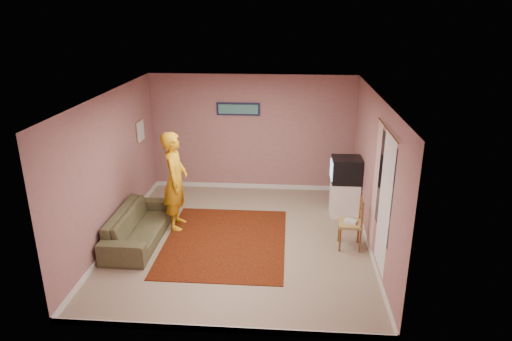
# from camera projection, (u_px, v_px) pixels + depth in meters

# --- Properties ---
(ground) EXTENTS (5.00, 5.00, 0.00)m
(ground) POSITION_uv_depth(u_px,v_px,m) (241.00, 240.00, 8.19)
(ground) COLOR gray
(ground) RESTS_ON ground
(wall_back) EXTENTS (4.50, 0.02, 2.60)m
(wall_back) POSITION_uv_depth(u_px,v_px,m) (252.00, 133.00, 10.10)
(wall_back) COLOR #A16E6A
(wall_back) RESTS_ON ground
(wall_front) EXTENTS (4.50, 0.02, 2.60)m
(wall_front) POSITION_uv_depth(u_px,v_px,m) (217.00, 243.00, 5.40)
(wall_front) COLOR #A16E6A
(wall_front) RESTS_ON ground
(wall_left) EXTENTS (0.02, 5.00, 2.60)m
(wall_left) POSITION_uv_depth(u_px,v_px,m) (111.00, 168.00, 7.91)
(wall_left) COLOR #A16E6A
(wall_left) RESTS_ON ground
(wall_right) EXTENTS (0.02, 5.00, 2.60)m
(wall_right) POSITION_uv_depth(u_px,v_px,m) (374.00, 175.00, 7.59)
(wall_right) COLOR #A16E6A
(wall_right) RESTS_ON ground
(ceiling) EXTENTS (4.50, 5.00, 0.02)m
(ceiling) POSITION_uv_depth(u_px,v_px,m) (239.00, 96.00, 7.31)
(ceiling) COLOR silver
(ceiling) RESTS_ON wall_back
(baseboard_back) EXTENTS (4.50, 0.02, 0.10)m
(baseboard_back) POSITION_uv_depth(u_px,v_px,m) (252.00, 186.00, 10.51)
(baseboard_back) COLOR silver
(baseboard_back) RESTS_ON ground
(baseboard_front) EXTENTS (4.50, 0.02, 0.10)m
(baseboard_front) POSITION_uv_depth(u_px,v_px,m) (220.00, 329.00, 5.84)
(baseboard_front) COLOR silver
(baseboard_front) RESTS_ON ground
(baseboard_left) EXTENTS (0.02, 5.00, 0.10)m
(baseboard_left) POSITION_uv_depth(u_px,v_px,m) (119.00, 233.00, 8.33)
(baseboard_left) COLOR silver
(baseboard_left) RESTS_ON ground
(baseboard_right) EXTENTS (0.02, 5.00, 0.10)m
(baseboard_right) POSITION_uv_depth(u_px,v_px,m) (367.00, 242.00, 8.01)
(baseboard_right) COLOR silver
(baseboard_right) RESTS_ON ground
(window) EXTENTS (0.01, 1.10, 1.50)m
(window) POSITION_uv_depth(u_px,v_px,m) (385.00, 187.00, 6.70)
(window) COLOR black
(window) RESTS_ON wall_right
(curtain_sheer) EXTENTS (0.01, 0.75, 2.10)m
(curtain_sheer) POSITION_uv_depth(u_px,v_px,m) (385.00, 203.00, 6.62)
(curtain_sheer) COLOR white
(curtain_sheer) RESTS_ON wall_right
(curtain_floral) EXTENTS (0.01, 0.35, 2.10)m
(curtain_floral) POSITION_uv_depth(u_px,v_px,m) (375.00, 186.00, 7.28)
(curtain_floral) COLOR beige
(curtain_floral) RESTS_ON wall_right
(curtain_rod) EXTENTS (0.02, 1.40, 0.02)m
(curtain_rod) POSITION_uv_depth(u_px,v_px,m) (388.00, 129.00, 6.40)
(curtain_rod) COLOR brown
(curtain_rod) RESTS_ON wall_right
(picture_back) EXTENTS (0.95, 0.04, 0.28)m
(picture_back) POSITION_uv_depth(u_px,v_px,m) (238.00, 109.00, 9.90)
(picture_back) COLOR #15193B
(picture_back) RESTS_ON wall_back
(picture_left) EXTENTS (0.04, 0.38, 0.42)m
(picture_left) POSITION_uv_depth(u_px,v_px,m) (141.00, 131.00, 9.32)
(picture_left) COLOR beige
(picture_left) RESTS_ON wall_left
(area_rug) EXTENTS (2.12, 2.65, 0.01)m
(area_rug) POSITION_uv_depth(u_px,v_px,m) (225.00, 241.00, 8.12)
(area_rug) COLOR #320805
(area_rug) RESTS_ON ground
(tv_cabinet) EXTENTS (0.55, 0.50, 0.70)m
(tv_cabinet) POSITION_uv_depth(u_px,v_px,m) (344.00, 198.00, 9.08)
(tv_cabinet) COLOR white
(tv_cabinet) RESTS_ON ground
(crt_tv) EXTENTS (0.58, 0.52, 0.49)m
(crt_tv) POSITION_uv_depth(u_px,v_px,m) (346.00, 170.00, 8.88)
(crt_tv) COLOR black
(crt_tv) RESTS_ON tv_cabinet
(chair_a) EXTENTS (0.43, 0.42, 0.46)m
(chair_a) POSITION_uv_depth(u_px,v_px,m) (345.00, 184.00, 9.34)
(chair_a) COLOR tan
(chair_a) RESTS_ON ground
(dvd_player) EXTENTS (0.38, 0.32, 0.06)m
(dvd_player) POSITION_uv_depth(u_px,v_px,m) (345.00, 186.00, 9.36)
(dvd_player) COLOR #B8B8BD
(dvd_player) RESTS_ON chair_a
(blue_throw) EXTENTS (0.42, 0.05, 0.45)m
(blue_throw) POSITION_uv_depth(u_px,v_px,m) (345.00, 173.00, 9.47)
(blue_throw) COLOR #7BA5CA
(blue_throw) RESTS_ON chair_a
(chair_b) EXTENTS (0.42, 0.44, 0.50)m
(chair_b) POSITION_uv_depth(u_px,v_px,m) (351.00, 217.00, 7.76)
(chair_b) COLOR tan
(chair_b) RESTS_ON ground
(game_console) EXTENTS (0.24, 0.21, 0.04)m
(game_console) POSITION_uv_depth(u_px,v_px,m) (350.00, 221.00, 7.79)
(game_console) COLOR white
(game_console) RESTS_ON chair_b
(sofa) EXTENTS (0.78, 1.99, 0.58)m
(sofa) POSITION_uv_depth(u_px,v_px,m) (139.00, 225.00, 8.09)
(sofa) COLOR brown
(sofa) RESTS_ON ground
(person) EXTENTS (0.49, 0.70, 1.86)m
(person) POSITION_uv_depth(u_px,v_px,m) (175.00, 181.00, 8.38)
(person) COLOR orange
(person) RESTS_ON ground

